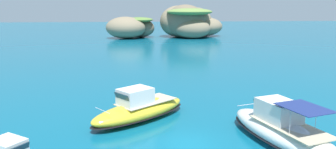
{
  "coord_description": "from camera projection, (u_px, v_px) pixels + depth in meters",
  "views": [
    {
      "loc": [
        -3.61,
        -20.13,
        9.22
      ],
      "look_at": [
        0.16,
        14.15,
        1.95
      ],
      "focal_mm": 33.78,
      "sensor_mm": 36.0,
      "label": 1
    }
  ],
  "objects": [
    {
      "name": "islet_small",
      "position": [
        131.0,
        27.0,
        98.42
      ],
      "size": [
        18.4,
        17.38,
        6.66
      ],
      "color": "#84755B",
      "rests_on": "ground"
    },
    {
      "name": "motorboat_white",
      "position": [
        282.0,
        130.0,
        21.66
      ],
      "size": [
        5.66,
        10.61,
        3.18
      ],
      "color": "white",
      "rests_on": "ground"
    },
    {
      "name": "islet_large",
      "position": [
        189.0,
        22.0,
        101.56
      ],
      "size": [
        25.88,
        22.15,
        10.33
      ],
      "color": "#84755B",
      "rests_on": "ground"
    },
    {
      "name": "motorboat_yellow",
      "position": [
        140.0,
        109.0,
        26.44
      ],
      "size": [
        9.23,
        8.06,
        2.79
      ],
      "color": "yellow",
      "rests_on": "ground"
    },
    {
      "name": "ground_plane",
      "position": [
        188.0,
        144.0,
        21.87
      ],
      "size": [
        400.0,
        400.0,
        0.0
      ],
      "primitive_type": "plane",
      "color": "#0C5B7A"
    }
  ]
}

